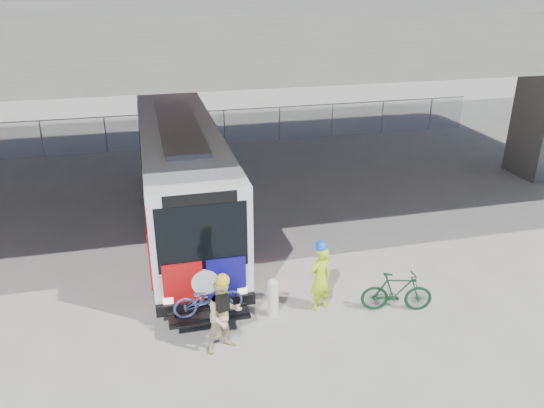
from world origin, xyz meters
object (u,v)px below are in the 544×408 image
object	(u,v)px
bollard	(273,296)
cyclist_tan	(224,314)
bus	(181,167)
bike_parked	(397,292)
cyclist_hivis	(320,276)

from	to	relation	value
bollard	cyclist_tan	bearing A→B (deg)	-143.91
bus	cyclist_tan	size ratio (longest dim) A/B	6.31
bollard	bike_parked	bearing A→B (deg)	-10.07
bus	cyclist_hivis	xyz separation A→B (m)	(2.98, -6.33, -1.13)
bus	bike_parked	bearing A→B (deg)	-54.47
bus	bollard	bearing A→B (deg)	-74.92
cyclist_tan	bollard	bearing A→B (deg)	19.01
cyclist_tan	bus	bearing A→B (deg)	74.99
bus	cyclist_tan	distance (m)	7.47
bollard	cyclist_tan	xyz separation A→B (m)	(-1.44, -1.05, 0.38)
bollard	cyclist_hivis	size ratio (longest dim) A/B	0.54
bus	cyclist_hivis	bearing A→B (deg)	-64.77
cyclist_hivis	cyclist_tan	xyz separation A→B (m)	(-2.71, -1.05, -0.02)
cyclist_hivis	bike_parked	bearing A→B (deg)	142.54
bike_parked	cyclist_tan	bearing A→B (deg)	110.39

